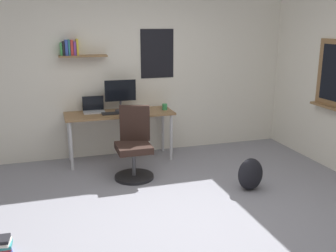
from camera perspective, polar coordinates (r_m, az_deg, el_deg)
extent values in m
plane|color=gray|center=(4.19, 3.74, -13.77)|extent=(5.20, 5.20, 0.00)
cube|color=silver|center=(6.07, -4.37, 8.16)|extent=(5.00, 0.10, 2.60)
cube|color=olive|center=(5.76, -12.37, 10.01)|extent=(0.68, 0.20, 0.02)
cube|color=black|center=(6.06, -1.60, 10.56)|extent=(0.52, 0.01, 0.74)
cube|color=#3D934C|center=(5.76, -15.44, 10.83)|extent=(0.03, 0.14, 0.18)
cube|color=black|center=(5.76, -15.10, 10.93)|extent=(0.03, 0.14, 0.19)
cube|color=#3851B2|center=(5.77, -14.70, 11.06)|extent=(0.04, 0.14, 0.21)
cube|color=teal|center=(5.77, -14.33, 11.12)|extent=(0.02, 0.14, 0.22)
cube|color=#C63833|center=(5.77, -13.96, 11.11)|extent=(0.04, 0.14, 0.22)
cube|color=#7A3D99|center=(5.77, -13.54, 11.02)|extent=(0.03, 0.14, 0.19)
cube|color=gold|center=(5.77, -13.18, 11.22)|extent=(0.03, 0.14, 0.23)
cube|color=olive|center=(5.74, -7.14, 1.83)|extent=(1.58, 0.56, 0.03)
cylinder|color=#B7B7BC|center=(5.55, -14.04, -2.91)|extent=(0.04, 0.04, 0.71)
cylinder|color=#B7B7BC|center=(5.79, 0.47, -1.70)|extent=(0.04, 0.04, 0.71)
cylinder|color=#B7B7BC|center=(5.97, -14.30, -1.66)|extent=(0.04, 0.04, 0.71)
cylinder|color=#B7B7BC|center=(6.20, -0.77, -0.58)|extent=(0.04, 0.04, 0.71)
cylinder|color=black|center=(5.25, -4.98, -7.41)|extent=(0.52, 0.52, 0.04)
cylinder|color=#4C4C51|center=(5.18, -5.03, -5.47)|extent=(0.05, 0.05, 0.34)
cube|color=black|center=(5.11, -5.09, -3.20)|extent=(0.44, 0.44, 0.09)
cube|color=black|center=(5.22, -4.90, 0.45)|extent=(0.40, 0.20, 0.48)
cube|color=#ADAFB5|center=(5.78, -10.79, 2.03)|extent=(0.31, 0.21, 0.02)
cube|color=black|center=(5.86, -10.96, 3.33)|extent=(0.31, 0.01, 0.21)
cylinder|color=#38383D|center=(5.84, -6.94, 2.29)|extent=(0.17, 0.17, 0.01)
cylinder|color=#38383D|center=(5.82, -6.97, 3.03)|extent=(0.03, 0.03, 0.14)
cube|color=black|center=(5.77, -7.02, 5.20)|extent=(0.46, 0.02, 0.31)
cube|color=black|center=(5.65, -7.81, 1.88)|extent=(0.37, 0.13, 0.02)
ellipsoid|color=#262628|center=(5.70, -5.04, 2.15)|extent=(0.10, 0.06, 0.03)
cylinder|color=#338C4C|center=(5.86, -0.49, 2.84)|extent=(0.08, 0.08, 0.09)
ellipsoid|color=black|center=(4.92, 12.00, -6.93)|extent=(0.32, 0.22, 0.41)
cube|color=#3851B2|center=(3.95, -23.50, -16.67)|extent=(0.24, 0.19, 0.04)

